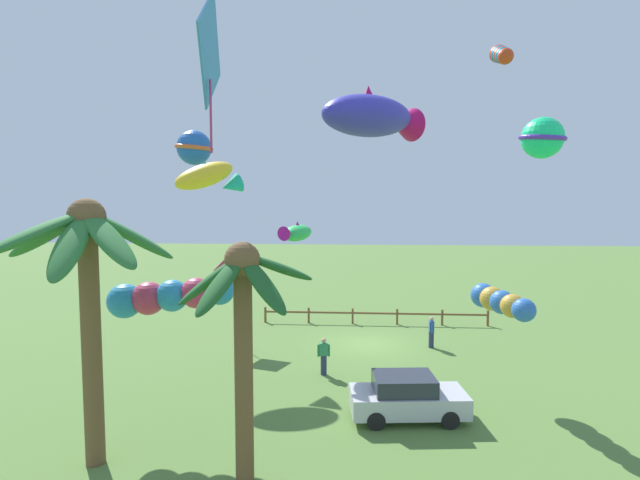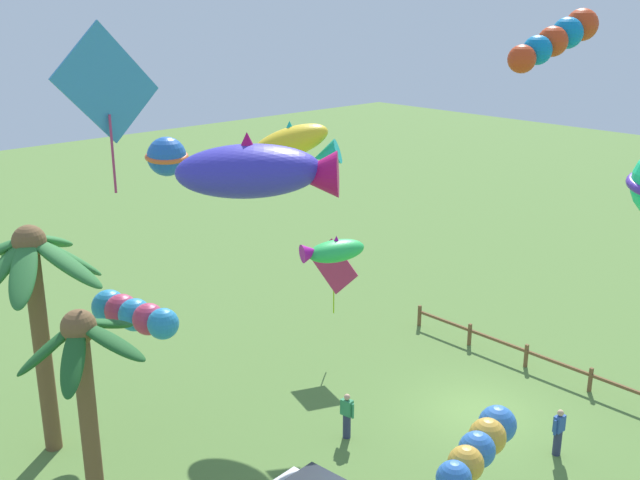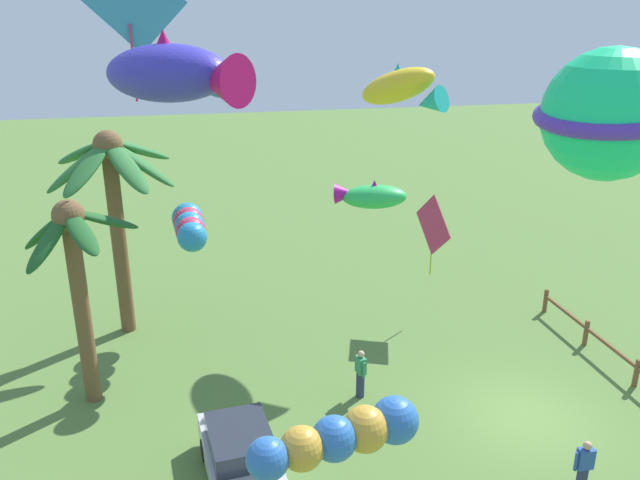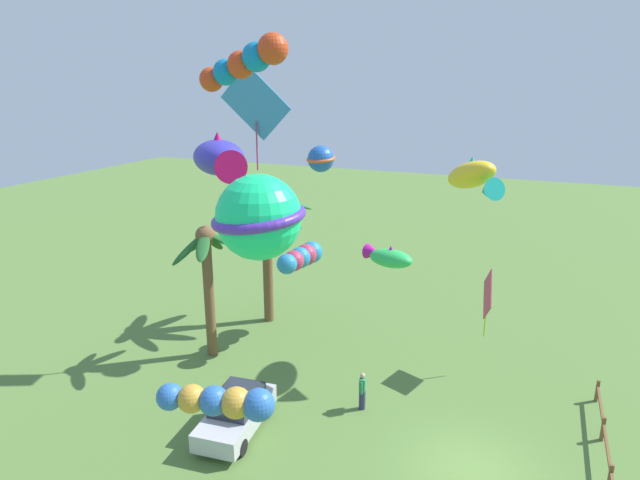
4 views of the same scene
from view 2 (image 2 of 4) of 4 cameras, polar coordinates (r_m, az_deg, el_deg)
The scene contains 15 objects.
ground_plane at distance 27.61m, azimuth 11.87°, elevation -12.61°, with size 120.00×120.00×0.00m, color #567A38.
palm_tree_0 at distance 24.20m, azimuth -20.85°, elevation -2.87°, with size 4.60×4.45×7.47m.
palm_tree_2 at distance 20.54m, azimuth -17.44°, elevation -9.61°, with size 3.55×3.53×6.37m.
rail_fence at distance 30.29m, azimuth 17.51°, elevation -8.97°, with size 13.60×0.12×0.95m.
spectator_0 at distance 25.29m, azimuth 2.04°, elevation -13.11°, with size 0.54×0.28×1.59m.
spectator_1 at distance 25.56m, azimuth 17.57°, elevation -13.65°, with size 0.26×0.55×1.59m.
kite_fish_0 at distance 17.53m, azimuth -4.75°, elevation 5.24°, with size 3.76×3.67×1.61m.
kite_tube_1 at distance 16.91m, azimuth 17.44°, elevation 14.28°, with size 0.90×2.41×1.27m.
kite_tube_2 at distance 18.72m, azimuth 11.97°, elevation -15.01°, with size 1.51×3.45×0.95m.
kite_diamond_4 at distance 29.75m, azimuth 1.06°, elevation -2.09°, with size 2.18×0.55×3.10m.
kite_ball_5 at distance 23.33m, azimuth -11.51°, elevation 6.20°, with size 1.75×1.75×1.19m.
kite_diamond_6 at distance 20.62m, azimuth -15.80°, elevation 11.11°, with size 0.48×3.22×4.50m.
kite_fish_7 at distance 24.22m, azimuth 0.97°, elevation -0.82°, with size 1.63×2.30×0.92m.
kite_fish_8 at distance 28.45m, azimuth -1.90°, elevation 7.29°, with size 3.57×3.21×2.07m.
kite_tube_9 at distance 24.67m, azimuth -14.07°, elevation -5.42°, with size 4.20×1.17×1.42m.
Camera 2 is at (-13.23, 19.97, 13.73)m, focal length 42.34 mm.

